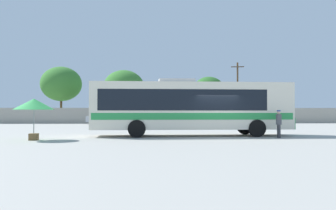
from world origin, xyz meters
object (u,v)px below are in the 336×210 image
(utility_pole_near, at_px, (238,91))
(parked_car_leftmost_silver, at_px, (105,118))
(attendant_by_bus_door, at_px, (279,122))
(roadside_tree_midleft, at_px, (124,88))
(roadside_tree_midright, at_px, (209,90))
(parked_car_second_silver, at_px, (159,118))
(vendor_umbrella_near_gate_green, at_px, (34,105))
(parked_car_third_maroon, at_px, (209,118))
(roadside_tree_left, at_px, (61,84))
(coach_bus_cream_green, at_px, (189,106))

(utility_pole_near, bearing_deg, parked_car_leftmost_silver, -158.60)
(attendant_by_bus_door, bearing_deg, roadside_tree_midleft, 111.65)
(roadside_tree_midleft, bearing_deg, utility_pole_near, 2.06)
(attendant_by_bus_door, distance_m, roadside_tree_midright, 30.75)
(attendant_by_bus_door, distance_m, utility_pole_near, 28.87)
(parked_car_second_silver, xyz_separation_m, roadside_tree_midright, (7.49, 9.48, 3.90))
(parked_car_second_silver, bearing_deg, parked_car_leftmost_silver, 176.33)
(vendor_umbrella_near_gate_green, bearing_deg, parked_car_third_maroon, 59.62)
(vendor_umbrella_near_gate_green, height_order, roadside_tree_left, roadside_tree_left)
(vendor_umbrella_near_gate_green, relative_size, roadside_tree_midleft, 0.31)
(coach_bus_cream_green, distance_m, parked_car_third_maroon, 20.09)
(utility_pole_near, bearing_deg, roadside_tree_midleft, -177.94)
(parked_car_third_maroon, bearing_deg, coach_bus_cream_green, -103.04)
(roadside_tree_left, xyz_separation_m, roadside_tree_midright, (21.14, 0.05, -0.77))
(roadside_tree_left, bearing_deg, utility_pole_near, -5.02)
(coach_bus_cream_green, relative_size, attendant_by_bus_door, 7.73)
(roadside_tree_midleft, bearing_deg, parked_car_third_maroon, -30.86)
(utility_pole_near, bearing_deg, attendant_by_bus_door, -99.53)
(roadside_tree_midleft, height_order, roadside_tree_midright, roadside_tree_midleft)
(roadside_tree_left, bearing_deg, parked_car_third_maroon, -24.75)
(vendor_umbrella_near_gate_green, height_order, roadside_tree_midleft, roadside_tree_midleft)
(parked_car_leftmost_silver, height_order, utility_pole_near, utility_pole_near)
(coach_bus_cream_green, height_order, utility_pole_near, utility_pole_near)
(parked_car_third_maroon, bearing_deg, vendor_umbrella_near_gate_green, -120.38)
(attendant_by_bus_door, relative_size, parked_car_second_silver, 0.36)
(roadside_tree_left, bearing_deg, roadside_tree_midleft, -16.84)
(roadside_tree_midleft, bearing_deg, parked_car_leftmost_silver, -105.45)
(parked_car_second_silver, bearing_deg, coach_bus_cream_green, -85.80)
(parked_car_second_silver, bearing_deg, roadside_tree_midleft, 124.41)
(roadside_tree_left, bearing_deg, coach_bus_cream_green, -62.21)
(parked_car_leftmost_silver, xyz_separation_m, roadside_tree_midleft, (1.74, 6.28, 3.97))
(attendant_by_bus_door, bearing_deg, parked_car_leftmost_silver, 120.73)
(parked_car_third_maroon, bearing_deg, utility_pole_near, 52.62)
(vendor_umbrella_near_gate_green, distance_m, parked_car_leftmost_silver, 22.41)
(parked_car_leftmost_silver, bearing_deg, roadside_tree_midright, 33.32)
(utility_pole_near, bearing_deg, roadside_tree_midright, 148.69)
(parked_car_second_silver, relative_size, roadside_tree_midleft, 0.62)
(parked_car_third_maroon, height_order, roadside_tree_left, roadside_tree_left)
(parked_car_third_maroon, bearing_deg, roadside_tree_midleft, 149.14)
(attendant_by_bus_door, distance_m, parked_car_second_silver, 21.97)
(coach_bus_cream_green, relative_size, parked_car_leftmost_silver, 2.81)
(coach_bus_cream_green, xyz_separation_m, roadside_tree_midleft, (-5.98, 25.82, 2.89))
(parked_car_leftmost_silver, height_order, roadside_tree_midright, roadside_tree_midright)
(attendant_by_bus_door, height_order, parked_car_second_silver, attendant_by_bus_door)
(attendant_by_bus_door, distance_m, vendor_umbrella_near_gate_green, 13.67)
(attendant_by_bus_door, bearing_deg, parked_car_second_silver, 106.98)
(coach_bus_cream_green, xyz_separation_m, utility_pole_near, (9.76, 26.39, 2.48))
(parked_car_third_maroon, height_order, roadside_tree_midright, roadside_tree_midright)
(roadside_tree_midright, bearing_deg, parked_car_second_silver, -128.32)
(coach_bus_cream_green, distance_m, roadside_tree_midright, 29.39)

